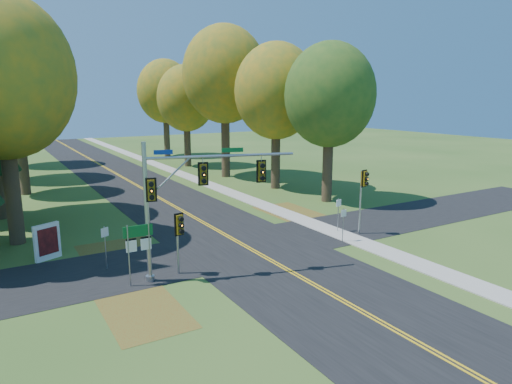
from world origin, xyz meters
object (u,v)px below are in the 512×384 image
traffic_mast (186,192)px  east_signal_pole (363,186)px  route_sign_cluster (139,242)px  info_kiosk (47,242)px

traffic_mast → east_signal_pole: size_ratio=1.70×
east_signal_pole → route_sign_cluster: (-14.16, -0.59, -1.08)m
traffic_mast → route_sign_cluster: size_ratio=2.42×
traffic_mast → east_signal_pole: bearing=19.7°
traffic_mast → info_kiosk: (-5.40, 6.08, -3.21)m
east_signal_pole → route_sign_cluster: bearing=172.5°
info_kiosk → traffic_mast: bearing=-72.6°
east_signal_pole → traffic_mast: bearing=174.8°
info_kiosk → route_sign_cluster: bearing=-84.7°
traffic_mast → east_signal_pole: traffic_mast is taller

